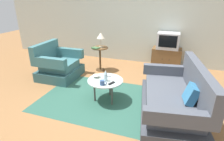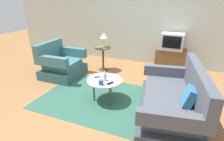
{
  "view_description": "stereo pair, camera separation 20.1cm",
  "coord_description": "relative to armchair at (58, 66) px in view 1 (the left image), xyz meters",
  "views": [
    {
      "loc": [
        1.15,
        -3.05,
        1.95
      ],
      "look_at": [
        0.03,
        0.18,
        0.55
      ],
      "focal_mm": 29.43,
      "sensor_mm": 36.0,
      "label": 1
    },
    {
      "loc": [
        1.34,
        -2.98,
        1.95
      ],
      "look_at": [
        0.03,
        0.18,
        0.55
      ],
      "focal_mm": 29.43,
      "sensor_mm": 36.0,
      "label": 2
    }
  ],
  "objects": [
    {
      "name": "television",
      "position": [
        2.54,
        1.57,
        0.49
      ],
      "size": [
        0.59,
        0.45,
        0.44
      ],
      "color": "#B7B7BC",
      "rests_on": "tv_stand"
    },
    {
      "name": "back_wall",
      "position": [
        1.57,
        1.9,
        1.05
      ],
      "size": [
        9.0,
        0.12,
        2.7
      ],
      "primitive_type": "cube",
      "color": "#B2BCB2",
      "rests_on": "ground"
    },
    {
      "name": "tv_remote_silver",
      "position": [
        1.53,
        -0.5,
        0.15
      ],
      "size": [
        0.15,
        0.09,
        0.02
      ],
      "rotation": [
        0.0,
        0.0,
        0.32
      ],
      "color": "#B2B2B7",
      "rests_on": "coffee_table"
    },
    {
      "name": "area_rug",
      "position": [
        1.55,
        -0.67,
        -0.3
      ],
      "size": [
        2.59,
        1.75,
        0.0
      ],
      "primitive_type": "cube",
      "color": "#2D5B4C",
      "rests_on": "ground"
    },
    {
      "name": "ground_plane",
      "position": [
        1.57,
        -0.6,
        -0.3
      ],
      "size": [
        16.0,
        16.0,
        0.0
      ],
      "primitive_type": "plane",
      "color": "olive"
    },
    {
      "name": "vase",
      "position": [
        1.57,
        -0.71,
        0.25
      ],
      "size": [
        0.07,
        0.07,
        0.21
      ],
      "color": "silver",
      "rests_on": "coffee_table"
    },
    {
      "name": "table_lamp",
      "position": [
        0.86,
        0.8,
        0.66
      ],
      "size": [
        0.21,
        0.21,
        0.39
      ],
      "color": "#9E937A",
      "rests_on": "side_table"
    },
    {
      "name": "couch",
      "position": [
        2.83,
        -0.76,
        -0.01
      ],
      "size": [
        1.21,
        1.91,
        0.92
      ],
      "rotation": [
        0.0,
        0.0,
        1.74
      ],
      "color": "#3E424B",
      "rests_on": "ground"
    },
    {
      "name": "tv_stand",
      "position": [
        2.54,
        1.58,
        -0.01
      ],
      "size": [
        0.79,
        0.46,
        0.57
      ],
      "color": "brown",
      "rests_on": "ground"
    },
    {
      "name": "bowl",
      "position": [
        1.34,
        -0.62,
        0.17
      ],
      "size": [
        0.15,
        0.15,
        0.05
      ],
      "color": "silver",
      "rests_on": "coffee_table"
    },
    {
      "name": "mug",
      "position": [
        1.57,
        -0.89,
        0.19
      ],
      "size": [
        0.13,
        0.09,
        0.09
      ],
      "color": "#335184",
      "rests_on": "coffee_table"
    },
    {
      "name": "side_table",
      "position": [
        0.83,
        0.78,
        0.16
      ],
      "size": [
        0.44,
        0.44,
        0.66
      ],
      "color": "brown",
      "rests_on": "ground"
    },
    {
      "name": "tv_remote_dark",
      "position": [
        1.71,
        -0.79,
        0.15
      ],
      "size": [
        0.1,
        0.15,
        0.02
      ],
      "rotation": [
        0.0,
        0.0,
        4.31
      ],
      "color": "black",
      "rests_on": "coffee_table"
    },
    {
      "name": "armchair",
      "position": [
        0.0,
        0.0,
        0.0
      ],
      "size": [
        0.91,
        1.0,
        0.87
      ],
      "rotation": [
        0.0,
        0.0,
        -1.55
      ],
      "color": "#325C60",
      "rests_on": "ground"
    },
    {
      "name": "book",
      "position": [
        0.76,
        0.64,
        0.37
      ],
      "size": [
        0.23,
        0.2,
        0.03
      ],
      "rotation": [
        0.0,
        0.0,
        -0.29
      ],
      "color": "#3D663D",
      "rests_on": "side_table"
    },
    {
      "name": "coffee_table",
      "position": [
        1.55,
        -0.67,
        0.1
      ],
      "size": [
        0.69,
        0.69,
        0.44
      ],
      "color": "#B2C6C1",
      "rests_on": "ground"
    }
  ]
}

